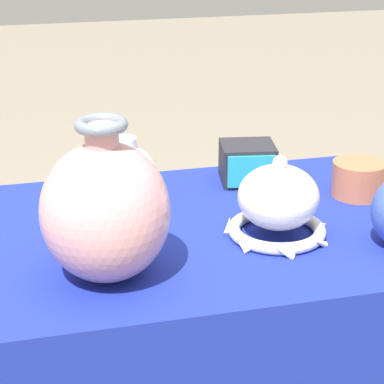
% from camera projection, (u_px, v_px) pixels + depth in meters
% --- Properties ---
extents(display_table, '(0.92, 0.59, 0.80)m').
position_uv_depth(display_table, '(200.00, 284.00, 1.40)').
color(display_table, '#38383D').
rests_on(display_table, ground_plane).
extents(vase_tall_bulbous, '(0.20, 0.20, 0.26)m').
position_uv_depth(vase_tall_bulbous, '(105.00, 210.00, 1.15)').
color(vase_tall_bulbous, '#D19399').
rests_on(vase_tall_bulbous, display_table).
extents(vase_dome_bell, '(0.19, 0.19, 0.16)m').
position_uv_depth(vase_dome_bell, '(278.00, 205.00, 1.31)').
color(vase_dome_bell, white).
rests_on(vase_dome_bell, display_table).
extents(mosaic_tile_box, '(0.12, 0.12, 0.08)m').
position_uv_depth(mosaic_tile_box, '(248.00, 163.00, 1.56)').
color(mosaic_tile_box, '#232328').
rests_on(mosaic_tile_box, display_table).
extents(jar_round_porcelain, '(0.12, 0.12, 0.13)m').
position_uv_depth(jar_round_porcelain, '(126.00, 174.00, 1.44)').
color(jar_round_porcelain, white).
rests_on(jar_round_porcelain, display_table).
extents(pot_squat_terracotta, '(0.11, 0.11, 0.07)m').
position_uv_depth(pot_squat_terracotta, '(358.00, 179.00, 1.49)').
color(pot_squat_terracotta, '#BC6642').
rests_on(pot_squat_terracotta, display_table).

